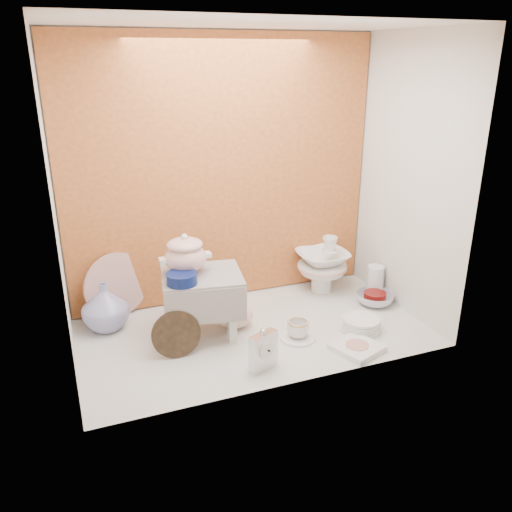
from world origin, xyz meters
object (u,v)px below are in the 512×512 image
Objects in this scene: soup_tureen at (185,254)px; plush_pig at (235,316)px; porcelain_tower at (322,264)px; gold_rim_teacup at (298,329)px; dinner_plate_stack at (361,324)px; mantel_clock at (263,350)px; step_stool at (203,304)px; floral_platter at (117,285)px; blue_white_vase at (105,307)px; crystal_bowl at (375,299)px.

soup_tureen is 0.44m from plush_pig.
gold_rim_teacup is at bearing -128.78° from porcelain_tower.
plush_pig is at bearing 156.48° from dinner_plate_stack.
dinner_plate_stack is (0.62, 0.15, -0.07)m from mantel_clock.
porcelain_tower is at bearing 26.79° from step_stool.
porcelain_tower is at bearing 13.68° from soup_tureen.
floral_platter is (-0.32, 0.33, -0.26)m from soup_tureen.
blue_white_vase reaches higher than dinner_plate_stack.
floral_platter is 1.06× the size of porcelain_tower.
blue_white_vase is at bearing 111.34° from mantel_clock.
blue_white_vase is 0.92m from mantel_clock.
plush_pig is 0.71m from porcelain_tower.
dinner_plate_stack is at bearing -8.67° from mantel_clock.
step_stool is 1.88× the size of dinner_plate_stack.
soup_tureen is at bearing -166.32° from porcelain_tower.
soup_tureen is 0.71× the size of porcelain_tower.
step_stool is 1.92× the size of mantel_clock.
floral_platter is at bearing 174.82° from porcelain_tower.
blue_white_vase is 0.69m from plush_pig.
step_stool reaches higher than gold_rim_teacup.
soup_tureen is at bearing -26.58° from blue_white_vase.
dinner_plate_stack reaches higher than crystal_bowl.
soup_tureen reaches higher than gold_rim_teacup.
floral_platter is 1.48m from crystal_bowl.
step_stool is 1.54× the size of blue_white_vase.
plush_pig is at bearing -20.97° from blue_white_vase.
crystal_bowl is (0.86, -0.02, -0.04)m from plush_pig.
step_stool is at bearing 177.99° from plush_pig.
plush_pig is at bearing 139.77° from gold_rim_teacup.
floral_platter reaches higher than gold_rim_teacup.
mantel_clock is 1.82× the size of gold_rim_teacup.
dinner_plate_stack is at bearing -22.23° from blue_white_vase.
porcelain_tower reaches higher than crystal_bowl.
mantel_clock is (0.24, -0.46, -0.34)m from soup_tureen.
floral_platter reaches higher than mantel_clock.
floral_platter is 1.75× the size of dinner_plate_stack.
soup_tureen reaches higher than dinner_plate_stack.
soup_tureen is 1.21× the size of mantel_clock.
gold_rim_teacup is (0.91, -0.47, -0.07)m from blue_white_vase.
step_stool reaches higher than dinner_plate_stack.
blue_white_vase is at bearing -179.17° from porcelain_tower.
porcelain_tower is (0.04, 0.53, 0.14)m from dinner_plate_stack.
dinner_plate_stack is (0.86, -0.31, -0.41)m from soup_tureen.
soup_tureen reaches higher than crystal_bowl.
dinner_plate_stack is at bearing -9.67° from step_stool.
step_stool is at bearing 152.39° from gold_rim_teacup.
step_stool is 1.82× the size of crystal_bowl.
porcelain_tower is at bearing 85.39° from dinner_plate_stack.
mantel_clock is at bearing -46.27° from blue_white_vase.
blue_white_vase is 1.36m from dinner_plate_stack.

